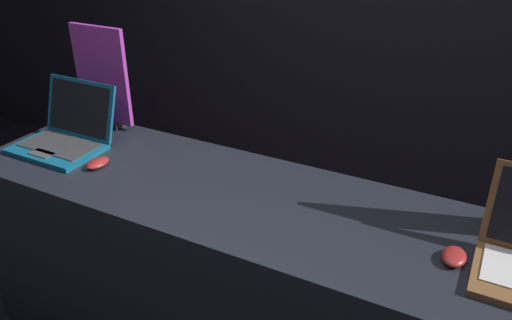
{
  "coord_description": "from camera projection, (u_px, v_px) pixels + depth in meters",
  "views": [
    {
      "loc": [
        0.69,
        -0.99,
        1.86
      ],
      "look_at": [
        0.01,
        0.31,
        1.11
      ],
      "focal_mm": 35.0,
      "sensor_mm": 36.0,
      "label": 1
    }
  ],
  "objects": [
    {
      "name": "display_counter",
      "position": [
        254.0,
        303.0,
        1.94
      ],
      "size": [
        2.25,
        0.61,
        0.96
      ],
      "color": "black",
      "rests_on": "ground_plane"
    },
    {
      "name": "laptop_front",
      "position": [
        66.0,
        133.0,
        2.06
      ],
      "size": [
        0.36,
        0.32,
        0.25
      ],
      "color": "#0F5170",
      "rests_on": "display_counter"
    },
    {
      "name": "mouse_front",
      "position": [
        98.0,
        163.0,
        1.92
      ],
      "size": [
        0.07,
        0.1,
        0.03
      ],
      "color": "maroon",
      "rests_on": "display_counter"
    },
    {
      "name": "mouse_back",
      "position": [
        454.0,
        256.0,
        1.41
      ],
      "size": [
        0.07,
        0.1,
        0.03
      ],
      "color": "maroon",
      "rests_on": "display_counter"
    },
    {
      "name": "promo_stand_front",
      "position": [
        102.0,
        80.0,
        2.18
      ],
      "size": [
        0.28,
        0.07,
        0.45
      ],
      "color": "black",
      "rests_on": "display_counter"
    }
  ]
}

